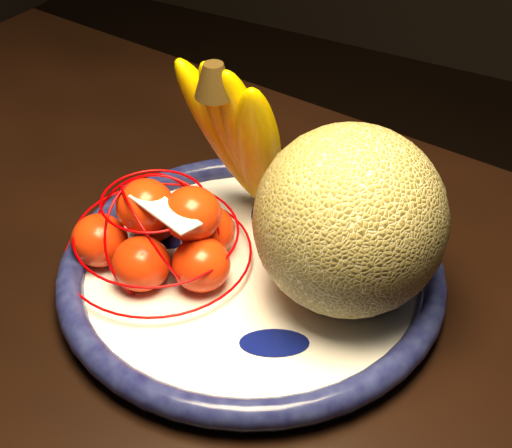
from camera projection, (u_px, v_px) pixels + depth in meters
The scene contains 6 objects.
dining_table at pixel (238, 447), 0.74m from camera, with size 1.65×1.11×0.77m.
fruit_bowl at pixel (251, 272), 0.78m from camera, with size 0.39×0.39×0.03m.
cantaloupe at pixel (350, 220), 0.71m from camera, with size 0.18×0.18×0.18m, color olive.
banana_bunch at pixel (243, 133), 0.78m from camera, with size 0.14×0.14×0.22m.
mandarin_bag at pixel (161, 234), 0.77m from camera, with size 0.19×0.19×0.12m.
price_tag at pixel (165, 210), 0.73m from camera, with size 0.07×0.03×0.00m, color white.
Camera 1 is at (0.26, -0.33, 1.31)m, focal length 55.00 mm.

